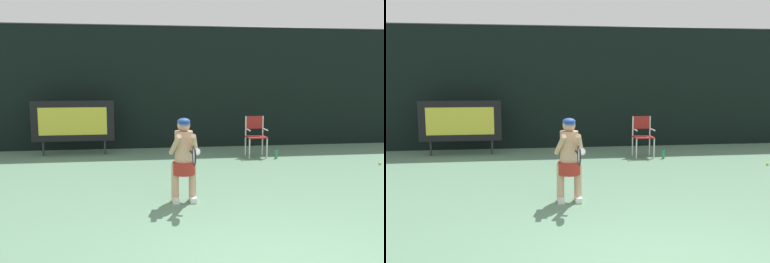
% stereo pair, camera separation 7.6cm
% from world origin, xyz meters
% --- Properties ---
extents(backdrop_screen, '(18.00, 0.12, 3.66)m').
position_xyz_m(backdrop_screen, '(0.00, 8.50, 1.81)').
color(backdrop_screen, black).
rests_on(backdrop_screen, ground).
extents(scoreboard, '(2.20, 0.21, 1.50)m').
position_xyz_m(scoreboard, '(-3.26, 7.58, 0.95)').
color(scoreboard, black).
rests_on(scoreboard, ground).
extents(umpire_chair, '(0.52, 0.44, 1.08)m').
position_xyz_m(umpire_chair, '(1.63, 6.78, 0.62)').
color(umpire_chair, white).
rests_on(umpire_chair, ground).
extents(water_bottle, '(0.07, 0.07, 0.27)m').
position_xyz_m(water_bottle, '(2.09, 6.41, 0.12)').
color(water_bottle, '#2A8F55').
rests_on(water_bottle, ground).
extents(tennis_player, '(0.52, 0.59, 1.44)m').
position_xyz_m(tennis_player, '(-0.76, 3.02, 0.78)').
color(tennis_player, white).
rests_on(tennis_player, ground).
extents(tennis_racket, '(0.03, 0.60, 0.31)m').
position_xyz_m(tennis_racket, '(-0.66, 2.49, 0.90)').
color(tennis_racket, black).
extents(tennis_ball_loose, '(0.07, 0.07, 0.07)m').
position_xyz_m(tennis_ball_loose, '(4.33, 5.29, 0.03)').
color(tennis_ball_loose, '#CCDB3D').
rests_on(tennis_ball_loose, ground).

